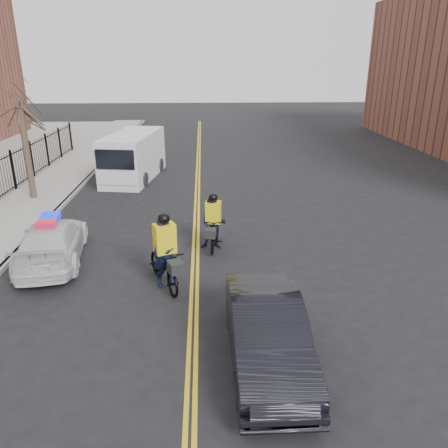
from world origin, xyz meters
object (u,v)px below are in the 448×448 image
cyclist_near (166,261)px  cyclist_far (213,227)px  dark_sedan (267,333)px  cargo_van (133,157)px  police_cruiser (52,242)px

cyclist_near → cyclist_far: size_ratio=1.19×
dark_sedan → cyclist_far: bearing=98.6°
cyclist_far → cargo_van: bearing=121.3°
dark_sedan → cyclist_far: 6.29m
police_cruiser → cargo_van: bearing=-104.3°
police_cruiser → cyclist_far: 5.28m
police_cruiser → cyclist_far: cyclist_far is taller
police_cruiser → cyclist_far: size_ratio=2.40×
cargo_van → cyclist_far: bearing=-58.1°
dark_sedan → cyclist_near: cyclist_near is taller
police_cruiser → dark_sedan: police_cruiser is taller
dark_sedan → cargo_van: cargo_van is taller
police_cruiser → cyclist_far: bearing=-179.7°
cyclist_near → cargo_van: bearing=78.8°
police_cruiser → dark_sedan: (6.20, -5.41, 0.05)m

